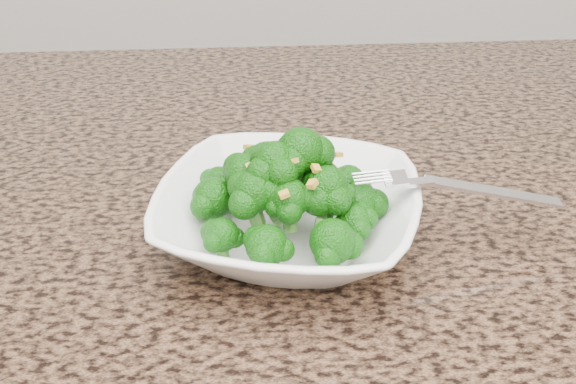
{
  "coord_description": "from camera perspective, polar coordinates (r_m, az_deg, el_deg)",
  "views": [
    {
      "loc": [
        0.08,
        -0.19,
        1.24
      ],
      "look_at": [
        0.12,
        0.31,
        0.95
      ],
      "focal_mm": 45.0,
      "sensor_mm": 36.0,
      "label": 1
    }
  ],
  "objects": [
    {
      "name": "bowl",
      "position": [
        0.59,
        0.0,
        -1.99
      ],
      "size": [
        0.26,
        0.26,
        0.05
      ],
      "primitive_type": "imported",
      "rotation": [
        0.0,
        0.0,
        -0.26
      ],
      "color": "white",
      "rests_on": "granite_counter"
    },
    {
      "name": "granite_counter",
      "position": [
        0.61,
        -10.91,
        -6.28
      ],
      "size": [
        1.64,
        1.04,
        0.03
      ],
      "primitive_type": "cube",
      "color": "brown",
      "rests_on": "cabinet"
    },
    {
      "name": "garlic_topping",
      "position": [
        0.55,
        0.0,
        6.3
      ],
      "size": [
        0.11,
        0.11,
        0.01
      ],
      "primitive_type": null,
      "color": "gold",
      "rests_on": "broccoli_pile"
    },
    {
      "name": "fork",
      "position": [
        0.59,
        10.76,
        0.8
      ],
      "size": [
        0.19,
        0.04,
        0.01
      ],
      "primitive_type": null,
      "rotation": [
        0.0,
        0.0,
        -0.04
      ],
      "color": "silver",
      "rests_on": "bowl"
    },
    {
      "name": "broccoli_pile",
      "position": [
        0.56,
        0.0,
        3.04
      ],
      "size": [
        0.19,
        0.19,
        0.06
      ],
      "primitive_type": null,
      "color": "#115A0A",
      "rests_on": "bowl"
    }
  ]
}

